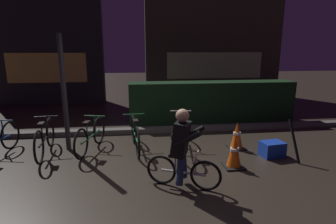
{
  "coord_description": "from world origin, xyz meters",
  "views": [
    {
      "loc": [
        -0.43,
        -4.52,
        2.11
      ],
      "look_at": [
        0.2,
        0.6,
        0.9
      ],
      "focal_mm": 29.08,
      "sensor_mm": 36.0,
      "label": 1
    }
  ],
  "objects_px": {
    "street_post": "(64,94)",
    "parked_bike_right_mid": "(181,133)",
    "closed_umbrella": "(294,141)",
    "parked_bike_center_right": "(135,134)",
    "traffic_cone_far": "(237,136)",
    "traffic_cone_near": "(234,152)",
    "parked_bike_left_mid": "(45,138)",
    "parked_bike_center_left": "(91,136)",
    "cyclist": "(182,148)",
    "blue_crate": "(272,149)"
  },
  "relations": [
    {
      "from": "parked_bike_right_mid",
      "to": "traffic_cone_far",
      "type": "xyz_separation_m",
      "value": [
        1.2,
        -0.09,
        -0.07
      ]
    },
    {
      "from": "parked_bike_right_mid",
      "to": "traffic_cone_near",
      "type": "bearing_deg",
      "value": -133.66
    },
    {
      "from": "parked_bike_center_right",
      "to": "blue_crate",
      "type": "xyz_separation_m",
      "value": [
        2.71,
        -0.72,
        -0.18
      ]
    },
    {
      "from": "parked_bike_center_left",
      "to": "closed_umbrella",
      "type": "height_order",
      "value": "closed_umbrella"
    },
    {
      "from": "traffic_cone_near",
      "to": "parked_bike_center_left",
      "type": "bearing_deg",
      "value": 156.64
    },
    {
      "from": "street_post",
      "to": "traffic_cone_far",
      "type": "distance_m",
      "value": 3.72
    },
    {
      "from": "parked_bike_center_left",
      "to": "traffic_cone_near",
      "type": "xyz_separation_m",
      "value": [
        2.69,
        -1.16,
        -0.04
      ]
    },
    {
      "from": "parked_bike_left_mid",
      "to": "parked_bike_right_mid",
      "type": "height_order",
      "value": "parked_bike_right_mid"
    },
    {
      "from": "street_post",
      "to": "traffic_cone_far",
      "type": "relative_size",
      "value": 4.03
    },
    {
      "from": "parked_bike_center_left",
      "to": "traffic_cone_near",
      "type": "bearing_deg",
      "value": -98.47
    },
    {
      "from": "cyclist",
      "to": "parked_bike_center_right",
      "type": "bearing_deg",
      "value": 136.61
    },
    {
      "from": "street_post",
      "to": "parked_bike_right_mid",
      "type": "distance_m",
      "value": 2.54
    },
    {
      "from": "parked_bike_right_mid",
      "to": "traffic_cone_near",
      "type": "xyz_separation_m",
      "value": [
        0.81,
        -1.0,
        -0.07
      ]
    },
    {
      "from": "blue_crate",
      "to": "parked_bike_left_mid",
      "type": "bearing_deg",
      "value": 171.59
    },
    {
      "from": "parked_bike_center_right",
      "to": "blue_crate",
      "type": "height_order",
      "value": "parked_bike_center_right"
    },
    {
      "from": "parked_bike_center_left",
      "to": "traffic_cone_far",
      "type": "bearing_deg",
      "value": -79.87
    },
    {
      "from": "street_post",
      "to": "blue_crate",
      "type": "height_order",
      "value": "street_post"
    },
    {
      "from": "street_post",
      "to": "parked_bike_left_mid",
      "type": "distance_m",
      "value": 0.98
    },
    {
      "from": "parked_bike_center_right",
      "to": "parked_bike_right_mid",
      "type": "height_order",
      "value": "parked_bike_right_mid"
    },
    {
      "from": "street_post",
      "to": "closed_umbrella",
      "type": "height_order",
      "value": "street_post"
    },
    {
      "from": "parked_bike_right_mid",
      "to": "blue_crate",
      "type": "xyz_separation_m",
      "value": [
        1.75,
        -0.6,
        -0.21
      ]
    },
    {
      "from": "street_post",
      "to": "parked_bike_left_mid",
      "type": "xyz_separation_m",
      "value": [
        -0.39,
        -0.23,
        -0.86
      ]
    },
    {
      "from": "parked_bike_center_left",
      "to": "closed_umbrella",
      "type": "relative_size",
      "value": 1.75
    },
    {
      "from": "street_post",
      "to": "traffic_cone_near",
      "type": "xyz_separation_m",
      "value": [
        3.19,
        -1.3,
        -0.91
      ]
    },
    {
      "from": "parked_bike_center_right",
      "to": "parked_bike_center_left",
      "type": "bearing_deg",
      "value": 82.21
    },
    {
      "from": "traffic_cone_far",
      "to": "cyclist",
      "type": "distance_m",
      "value": 2.1
    },
    {
      "from": "closed_umbrella",
      "to": "parked_bike_center_right",
      "type": "bearing_deg",
      "value": 59.74
    },
    {
      "from": "parked_bike_left_mid",
      "to": "traffic_cone_near",
      "type": "relative_size",
      "value": 2.7
    },
    {
      "from": "street_post",
      "to": "parked_bike_right_mid",
      "type": "bearing_deg",
      "value": -7.3
    },
    {
      "from": "traffic_cone_near",
      "to": "parked_bike_center_right",
      "type": "bearing_deg",
      "value": 147.55
    },
    {
      "from": "parked_bike_left_mid",
      "to": "closed_umbrella",
      "type": "xyz_separation_m",
      "value": [
        4.81,
        -0.92,
        0.06
      ]
    },
    {
      "from": "parked_bike_left_mid",
      "to": "parked_bike_center_right",
      "type": "relative_size",
      "value": 1.02
    },
    {
      "from": "traffic_cone_near",
      "to": "traffic_cone_far",
      "type": "bearing_deg",
      "value": 66.56
    },
    {
      "from": "street_post",
      "to": "parked_bike_center_right",
      "type": "height_order",
      "value": "street_post"
    },
    {
      "from": "blue_crate",
      "to": "closed_umbrella",
      "type": "relative_size",
      "value": 0.52
    },
    {
      "from": "traffic_cone_far",
      "to": "blue_crate",
      "type": "relative_size",
      "value": 1.35
    },
    {
      "from": "parked_bike_center_right",
      "to": "parked_bike_right_mid",
      "type": "distance_m",
      "value": 0.97
    },
    {
      "from": "parked_bike_left_mid",
      "to": "parked_bike_center_right",
      "type": "height_order",
      "value": "parked_bike_left_mid"
    },
    {
      "from": "street_post",
      "to": "closed_umbrella",
      "type": "bearing_deg",
      "value": -14.59
    },
    {
      "from": "parked_bike_center_left",
      "to": "closed_umbrella",
      "type": "xyz_separation_m",
      "value": [
        3.92,
        -1.01,
        0.08
      ]
    },
    {
      "from": "parked_bike_center_left",
      "to": "closed_umbrella",
      "type": "bearing_deg",
      "value": -89.59
    },
    {
      "from": "blue_crate",
      "to": "cyclist",
      "type": "bearing_deg",
      "value": -154.01
    },
    {
      "from": "traffic_cone_far",
      "to": "cyclist",
      "type": "height_order",
      "value": "cyclist"
    },
    {
      "from": "blue_crate",
      "to": "closed_umbrella",
      "type": "height_order",
      "value": "closed_umbrella"
    },
    {
      "from": "traffic_cone_near",
      "to": "cyclist",
      "type": "relative_size",
      "value": 0.48
    },
    {
      "from": "parked_bike_center_left",
      "to": "parked_bike_right_mid",
      "type": "distance_m",
      "value": 1.89
    },
    {
      "from": "parked_bike_center_left",
      "to": "cyclist",
      "type": "height_order",
      "value": "cyclist"
    },
    {
      "from": "traffic_cone_near",
      "to": "closed_umbrella",
      "type": "distance_m",
      "value": 1.24
    },
    {
      "from": "parked_bike_center_right",
      "to": "traffic_cone_far",
      "type": "xyz_separation_m",
      "value": [
        2.16,
        -0.22,
        -0.04
      ]
    },
    {
      "from": "parked_bike_center_right",
      "to": "blue_crate",
      "type": "bearing_deg",
      "value": -110.25
    }
  ]
}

